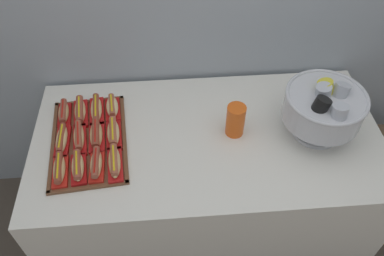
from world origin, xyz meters
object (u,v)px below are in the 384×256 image
Objects in this scene: floor_vase at (377,171)px; hot_dog_11 at (112,107)px; hot_dog_9 at (80,111)px; hot_dog_6 at (96,135)px; hot_dog_2 at (96,164)px; hot_dog_5 at (79,137)px; buffet_table at (206,183)px; punch_bowl at (324,107)px; hot_dog_10 at (96,110)px; hot_dog_1 at (78,167)px; hot_dog_3 at (115,162)px; hot_dog_8 at (64,113)px; hot_dog_4 at (62,140)px; serving_tray at (89,141)px; hot_dog_7 at (113,133)px; cup_stack at (235,120)px; hot_dog_0 at (59,170)px.

floor_vase is 6.60× the size of hot_dog_11.
hot_dog_11 is at bearing 4.95° from hot_dog_9.
hot_dog_6 reaches higher than hot_dog_9.
hot_dog_2 is 0.87× the size of hot_dog_5.
buffet_table is 0.66m from hot_dog_2.
hot_dog_5 is 1.07m from punch_bowl.
floor_vase is 1.69m from hot_dog_10.
hot_dog_1 reaches higher than buffet_table.
hot_dog_3 is 1.19× the size of hot_dog_8.
hot_dog_4 is at bearing 119.39° from hot_dog_1.
hot_dog_8 is (-0.18, 0.32, -0.00)m from hot_dog_2.
hot_dog_1 is 0.91× the size of hot_dog_6.
hot_dog_5 is 1.18× the size of hot_dog_8.
buffet_table is 2.89× the size of serving_tray.
hot_dog_5 is 0.22m from hot_dog_11.
cup_stack is (0.55, -0.00, 0.04)m from hot_dog_7.
serving_tray is 2.94× the size of hot_dog_10.
hot_dog_0 is at bearing -119.34° from serving_tray.
hot_dog_0 is at bearing -109.50° from hot_dog_5.
hot_dog_11 is (-0.03, 0.33, -0.00)m from hot_dog_3.
hot_dog_4 is 0.22m from hot_dog_10.
cup_stack is at bearing 0.14° from hot_dog_6.
punch_bowl is (1.15, -0.18, 0.13)m from hot_dog_8.
hot_dog_11 is (0.15, 0.01, 0.00)m from hot_dog_9.
hot_dog_3 is at bearing -60.61° from hot_dog_6.
cup_stack reaches higher than buffet_table.
buffet_table is 0.77m from hot_dog_4.
hot_dog_0 is 0.36m from hot_dog_10.
hot_dog_6 is at bearing -175.23° from floor_vase.
cup_stack reaches higher than hot_dog_9.
hot_dog_0 is at bearing -175.05° from hot_dog_3.
hot_dog_6 is 1.16× the size of hot_dog_11.
hot_dog_6 is (0.15, 0.01, 0.00)m from hot_dog_4.
hot_dog_2 is at bearing -97.86° from hot_dog_11.
hot_dog_7 reaches higher than hot_dog_9.
hot_dog_3 is 0.34m from hot_dog_10.
hot_dog_7 is at bearing 52.67° from hot_dog_1.
hot_dog_2 is (-1.54, -0.29, 0.62)m from floor_vase.
hot_dog_1 is 0.22m from hot_dog_7.
hot_dog_3 is 0.56m from cup_stack.
hot_dog_7 is (-0.01, 0.16, -0.00)m from hot_dog_3.
cup_stack is (0.62, 0.00, 0.04)m from hot_dog_6.
hot_dog_6 is (0.07, 0.01, 0.00)m from hot_dog_5.
punch_bowl is (1.07, -0.02, 0.13)m from hot_dog_5.
hot_dog_4 is (-0.11, -0.01, 0.03)m from serving_tray.
hot_dog_0 reaches higher than serving_tray.
hot_dog_7 is 0.18m from hot_dog_10.
serving_tray is 0.17m from hot_dog_10.
hot_dog_9 is (-0.18, 0.32, -0.00)m from hot_dog_3.
buffet_table is at bearing -173.02° from cup_stack.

